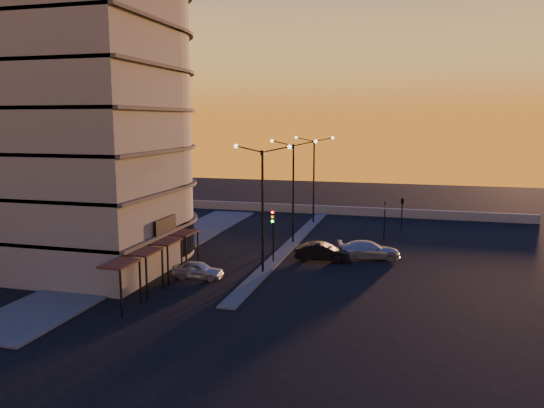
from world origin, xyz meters
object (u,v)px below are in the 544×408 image
(car_hatchback, at_px, (198,270))
(car_sedan, at_px, (323,252))
(streetlamp_mid, at_px, (293,183))
(car_wagon, at_px, (369,250))
(traffic_light_main, at_px, (273,227))

(car_hatchback, relative_size, car_sedan, 0.83)
(streetlamp_mid, distance_m, car_hatchback, 14.09)
(car_hatchback, bearing_deg, car_wagon, -54.14)
(traffic_light_main, height_order, car_sedan, traffic_light_main)
(traffic_light_main, relative_size, car_wagon, 0.84)
(streetlamp_mid, distance_m, car_sedan, 8.18)
(car_sedan, bearing_deg, car_wagon, -68.45)
(car_sedan, height_order, car_wagon, car_wagon)
(car_wagon, bearing_deg, car_sedan, 100.72)
(car_sedan, distance_m, car_wagon, 3.90)
(streetlamp_mid, bearing_deg, car_sedan, -55.82)
(traffic_light_main, distance_m, car_sedan, 4.60)
(traffic_light_main, distance_m, car_wagon, 8.24)
(traffic_light_main, xyz_separation_m, car_wagon, (7.23, 3.32, -2.16))
(car_sedan, bearing_deg, car_hatchback, 129.20)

